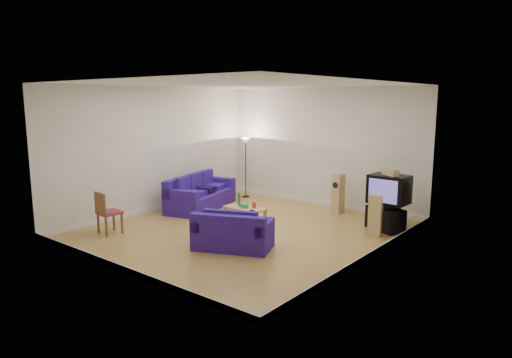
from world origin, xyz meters
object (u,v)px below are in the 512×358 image
Objects in this scene: sofa_loveseat at (232,235)px; coffee_table at (245,209)px; television at (389,189)px; sofa_three_seat at (199,196)px; tv_stand at (385,219)px.

sofa_loveseat is 1.64× the size of coffee_table.
sofa_three_seat is at bearing -163.90° from television.
tv_stand is 0.99× the size of television.
coffee_table is at bearing 63.79° from sofa_three_seat.
tv_stand reaches higher than coffee_table.
sofa_three_seat is 4.88m from tv_stand.
sofa_three_seat is 3.59m from sofa_loveseat.
sofa_loveseat is 2.01× the size of tv_stand.
tv_stand is at bearing -123.71° from television.
coffee_table is at bearing -150.00° from television.
television is (2.89, 1.50, 0.61)m from coffee_table.
television reaches higher than coffee_table.
television is at bearing 79.66° from tv_stand.
television is (0.03, 0.04, 0.67)m from tv_stand.
television is at bearing 36.69° from sofa_loveseat.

